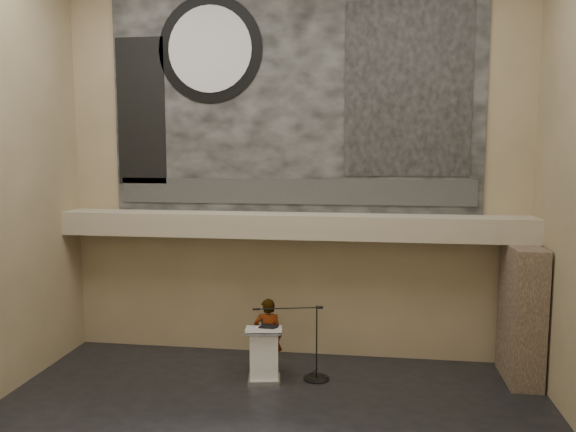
# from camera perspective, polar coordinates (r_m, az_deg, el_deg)

# --- Properties ---
(wall_back) EXTENTS (10.00, 0.02, 8.50)m
(wall_back) POSITION_cam_1_polar(r_m,az_deg,el_deg) (12.22, 0.53, 5.33)
(wall_back) COLOR #817352
(wall_back) RESTS_ON floor
(wall_front) EXTENTS (10.00, 0.02, 8.50)m
(wall_front) POSITION_cam_1_polar(r_m,az_deg,el_deg) (4.42, -13.20, 2.64)
(wall_front) COLOR #817352
(wall_front) RESTS_ON floor
(soffit) EXTENTS (10.00, 0.80, 0.50)m
(soffit) POSITION_cam_1_polar(r_m,az_deg,el_deg) (11.93, 0.27, -0.97)
(soffit) COLOR gray
(soffit) RESTS_ON wall_back
(sprinkler_left) EXTENTS (0.04, 0.04, 0.06)m
(sprinkler_left) POSITION_cam_1_polar(r_m,az_deg,el_deg) (12.24, -7.21, -2.15)
(sprinkler_left) COLOR #B2893D
(sprinkler_left) RESTS_ON soffit
(sprinkler_right) EXTENTS (0.04, 0.04, 0.06)m
(sprinkler_right) POSITION_cam_1_polar(r_m,az_deg,el_deg) (11.81, 9.41, -2.51)
(sprinkler_right) COLOR #B2893D
(sprinkler_right) RESTS_ON soffit
(banner) EXTENTS (8.00, 0.05, 5.00)m
(banner) POSITION_cam_1_polar(r_m,az_deg,el_deg) (12.24, 0.52, 12.13)
(banner) COLOR black
(banner) RESTS_ON wall_back
(banner_text_strip) EXTENTS (7.76, 0.02, 0.55)m
(banner_text_strip) POSITION_cam_1_polar(r_m,az_deg,el_deg) (12.18, 0.48, 2.50)
(banner_text_strip) COLOR #2A2A2A
(banner_text_strip) RESTS_ON banner
(banner_clock_rim) EXTENTS (2.30, 0.02, 2.30)m
(banner_clock_rim) POSITION_cam_1_polar(r_m,az_deg,el_deg) (12.69, -7.93, 16.43)
(banner_clock_rim) COLOR black
(banner_clock_rim) RESTS_ON banner
(banner_clock_face) EXTENTS (1.84, 0.02, 1.84)m
(banner_clock_face) POSITION_cam_1_polar(r_m,az_deg,el_deg) (12.67, -7.96, 16.45)
(banner_clock_face) COLOR silver
(banner_clock_face) RESTS_ON banner
(banner_building_print) EXTENTS (2.60, 0.02, 3.60)m
(banner_building_print) POSITION_cam_1_polar(r_m,az_deg,el_deg) (12.13, 12.08, 12.51)
(banner_building_print) COLOR black
(banner_building_print) RESTS_ON banner
(banner_brick_print) EXTENTS (1.10, 0.02, 3.20)m
(banner_brick_print) POSITION_cam_1_polar(r_m,az_deg,el_deg) (13.06, -14.71, 10.26)
(banner_brick_print) COLOR black
(banner_brick_print) RESTS_ON banner
(stone_pier) EXTENTS (0.60, 1.40, 2.70)m
(stone_pier) POSITION_cam_1_polar(r_m,az_deg,el_deg) (12.10, 22.64, -9.13)
(stone_pier) COLOR #46382B
(stone_pier) RESTS_ON floor
(lectern) EXTENTS (0.77, 0.60, 1.13)m
(lectern) POSITION_cam_1_polar(r_m,az_deg,el_deg) (11.37, -2.44, -13.86)
(lectern) COLOR silver
(lectern) RESTS_ON floor
(binder) EXTENTS (0.38, 0.33, 0.04)m
(binder) POSITION_cam_1_polar(r_m,az_deg,el_deg) (11.14, -1.99, -11.20)
(binder) COLOR black
(binder) RESTS_ON lectern
(papers) EXTENTS (0.28, 0.32, 0.00)m
(papers) POSITION_cam_1_polar(r_m,az_deg,el_deg) (11.14, -2.86, -11.30)
(papers) COLOR silver
(papers) RESTS_ON lectern
(speaker_person) EXTENTS (0.60, 0.41, 1.58)m
(speaker_person) POSITION_cam_1_polar(r_m,az_deg,el_deg) (11.64, -2.04, -12.12)
(speaker_person) COLOR silver
(speaker_person) RESTS_ON floor
(mic_stand) EXTENTS (1.49, 0.57, 1.51)m
(mic_stand) POSITION_cam_1_polar(r_m,az_deg,el_deg) (11.59, 2.67, -15.16)
(mic_stand) COLOR black
(mic_stand) RESTS_ON floor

